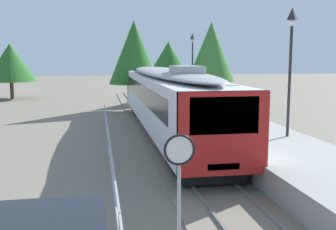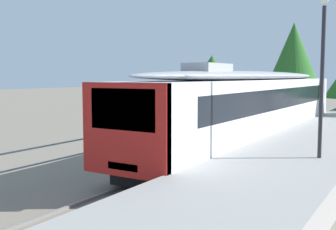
{
  "view_description": "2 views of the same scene",
  "coord_description": "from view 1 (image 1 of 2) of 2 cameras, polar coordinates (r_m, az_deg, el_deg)",
  "views": [
    {
      "loc": [
        -3.64,
        4.54,
        4.22
      ],
      "look_at": [
        -1.0,
        19.74,
        2.0
      ],
      "focal_mm": 42.74,
      "sensor_mm": 36.0,
      "label": 1
    },
    {
      "loc": [
        6.71,
        7.04,
        3.42
      ],
      "look_at": [
        -1.0,
        19.74,
        2.0
      ],
      "focal_mm": 43.97,
      "sensor_mm": 36.0,
      "label": 2
    }
  ],
  "objects": [
    {
      "name": "tree_distant_centre",
      "position": [
        33.94,
        6.17,
        8.95
      ],
      "size": [
        3.98,
        3.98,
        7.16
      ],
      "color": "brown",
      "rests_on": "ground"
    },
    {
      "name": "ground_plane",
      "position": [
        17.97,
        -7.57,
        -5.47
      ],
      "size": [
        160.0,
        160.0,
        0.0
      ],
      "primitive_type": "plane",
      "color": "slate"
    },
    {
      "name": "speed_limit_sign",
      "position": [
        7.64,
        1.61,
        -7.71
      ],
      "size": [
        0.61,
        0.1,
        2.81
      ],
      "color": "#9EA0A5",
      "rests_on": "ground"
    },
    {
      "name": "station_platform",
      "position": [
        19.14,
        11.47,
        -3.34
      ],
      "size": [
        3.9,
        60.0,
        0.9
      ],
      "primitive_type": "cube",
      "color": "#999691",
      "rests_on": "ground"
    },
    {
      "name": "platform_lamp_far_end",
      "position": [
        34.1,
        3.51,
        8.84
      ],
      "size": [
        0.34,
        0.34,
        5.35
      ],
      "color": "#232328",
      "rests_on": "station_platform"
    },
    {
      "name": "tree_behind_carpark",
      "position": [
        37.35,
        0.04,
        7.37
      ],
      "size": [
        4.84,
        4.84,
        5.66
      ],
      "color": "brown",
      "rests_on": "ground"
    },
    {
      "name": "platform_lamp_mid_platform",
      "position": [
        17.47,
        17.13,
        9.15
      ],
      "size": [
        0.34,
        0.34,
        5.35
      ],
      "color": "#232328",
      "rests_on": "station_platform"
    },
    {
      "name": "carpark_fence",
      "position": [
        8.16,
        -6.86,
        -15.79
      ],
      "size": [
        0.06,
        36.06,
        1.25
      ],
      "color": "#9EA0A5",
      "rests_on": "ground"
    },
    {
      "name": "tree_behind_station_far",
      "position": [
        44.14,
        -21.56,
        6.96
      ],
      "size": [
        5.1,
        5.1,
        5.65
      ],
      "color": "brown",
      "rests_on": "ground"
    },
    {
      "name": "commuter_train",
      "position": [
        21.94,
        -0.26,
        2.77
      ],
      "size": [
        2.82,
        20.9,
        3.74
      ],
      "color": "silver",
      "rests_on": "track_rails"
    },
    {
      "name": "track_rails",
      "position": [
        18.32,
        1.88,
        -5.03
      ],
      "size": [
        3.2,
        60.0,
        0.14
      ],
      "color": "slate",
      "rests_on": "ground"
    },
    {
      "name": "tree_distant_left",
      "position": [
        31.94,
        -4.86,
        8.89
      ],
      "size": [
        4.01,
        4.01,
        7.12
      ],
      "color": "brown",
      "rests_on": "ground"
    }
  ]
}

